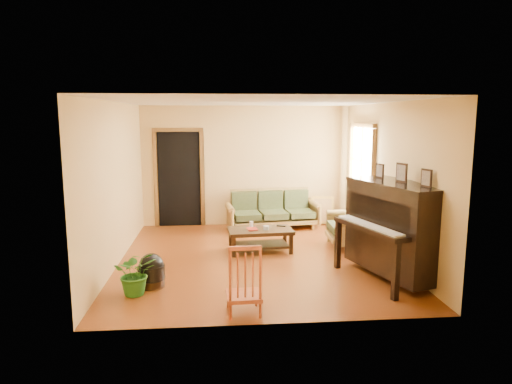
{
  "coord_description": "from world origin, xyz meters",
  "views": [
    {
      "loc": [
        -0.64,
        -7.41,
        2.36
      ],
      "look_at": [
        0.02,
        0.2,
        1.1
      ],
      "focal_mm": 32.0,
      "sensor_mm": 36.0,
      "label": 1
    }
  ],
  "objects": [
    {
      "name": "remote",
      "position": [
        0.51,
        0.54,
        0.42
      ],
      "size": [
        0.17,
        0.11,
        0.02
      ],
      "primitive_type": "cube",
      "rotation": [
        0.0,
        0.0,
        -0.43
      ],
      "color": "black",
      "rests_on": "coffee_table"
    },
    {
      "name": "armchair",
      "position": [
        1.77,
        0.56,
        0.45
      ],
      "size": [
        0.89,
        0.93,
        0.9
      ],
      "primitive_type": "cube",
      "rotation": [
        0.0,
        0.0,
        -0.04
      ],
      "color": "olive",
      "rests_on": "floor"
    },
    {
      "name": "book",
      "position": [
        -0.12,
        0.33,
        0.42
      ],
      "size": [
        0.2,
        0.25,
        0.02
      ],
      "primitive_type": "imported",
      "rotation": [
        0.0,
        0.0,
        0.13
      ],
      "color": "maroon",
      "rests_on": "coffee_table"
    },
    {
      "name": "piano",
      "position": [
        1.96,
        -1.13,
        0.72
      ],
      "size": [
        1.39,
        1.83,
        1.43
      ],
      "primitive_type": "cube",
      "rotation": [
        0.0,
        0.0,
        0.3
      ],
      "color": "black",
      "rests_on": "floor"
    },
    {
      "name": "red_chair",
      "position": [
        -0.33,
        -2.17,
        0.44
      ],
      "size": [
        0.43,
        0.47,
        0.89
      ],
      "primitive_type": "cube",
      "rotation": [
        0.0,
        0.0,
        0.05
      ],
      "color": "#9A3E1C",
      "rests_on": "floor"
    },
    {
      "name": "floor",
      "position": [
        0.0,
        0.0,
        0.0
      ],
      "size": [
        5.0,
        5.0,
        0.0
      ],
      "primitive_type": "plane",
      "color": "#59250B",
      "rests_on": "ground"
    },
    {
      "name": "doorway",
      "position": [
        -1.45,
        2.48,
        1.02
      ],
      "size": [
        1.08,
        0.16,
        2.05
      ],
      "primitive_type": "cube",
      "color": "black",
      "rests_on": "floor"
    },
    {
      "name": "footstool",
      "position": [
        -1.57,
        -1.19,
        0.18
      ],
      "size": [
        0.38,
        0.38,
        0.36
      ],
      "primitive_type": "cylinder",
      "rotation": [
        0.0,
        0.0,
        0.01
      ],
      "color": "black",
      "rests_on": "floor"
    },
    {
      "name": "ceramic_crock",
      "position": [
        1.95,
        2.33,
        0.14
      ],
      "size": [
        0.28,
        0.28,
        0.27
      ],
      "primitive_type": "cylinder",
      "rotation": [
        0.0,
        0.0,
        0.37
      ],
      "color": "#325598",
      "rests_on": "floor"
    },
    {
      "name": "leaning_frame",
      "position": [
        1.69,
        2.34,
        0.32
      ],
      "size": [
        0.5,
        0.2,
        0.65
      ],
      "primitive_type": "cube",
      "rotation": [
        0.0,
        0.0,
        -0.2
      ],
      "color": "gold",
      "rests_on": "floor"
    },
    {
      "name": "coffee_table",
      "position": [
        0.11,
        0.37,
        0.2
      ],
      "size": [
        1.16,
        0.69,
        0.41
      ],
      "primitive_type": "cube",
      "rotation": [
        0.0,
        0.0,
        0.07
      ],
      "color": "black",
      "rests_on": "floor"
    },
    {
      "name": "sofa",
      "position": [
        0.55,
        2.04,
        0.41
      ],
      "size": [
        2.01,
        1.02,
        0.83
      ],
      "primitive_type": "cube",
      "rotation": [
        0.0,
        0.0,
        0.11
      ],
      "color": "olive",
      "rests_on": "floor"
    },
    {
      "name": "potted_plant",
      "position": [
        -1.74,
        -1.46,
        0.3
      ],
      "size": [
        0.64,
        0.59,
        0.61
      ],
      "primitive_type": "imported",
      "rotation": [
        0.0,
        0.0,
        0.23
      ],
      "color": "#21601B",
      "rests_on": "floor"
    },
    {
      "name": "candle",
      "position": [
        -0.03,
        0.51,
        0.46
      ],
      "size": [
        0.08,
        0.08,
        0.11
      ],
      "primitive_type": "cylinder",
      "rotation": [
        0.0,
        0.0,
        0.38
      ],
      "color": "white",
      "rests_on": "coffee_table"
    },
    {
      "name": "window",
      "position": [
        2.21,
        1.3,
        1.5
      ],
      "size": [
        0.12,
        1.36,
        1.46
      ],
      "primitive_type": "cube",
      "color": "white",
      "rests_on": "right_wall"
    },
    {
      "name": "glass_jar",
      "position": [
        0.21,
        0.33,
        0.44
      ],
      "size": [
        0.1,
        0.1,
        0.07
      ],
      "primitive_type": "cylinder",
      "rotation": [
        0.0,
        0.0,
        0.01
      ],
      "color": "silver",
      "rests_on": "coffee_table"
    }
  ]
}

